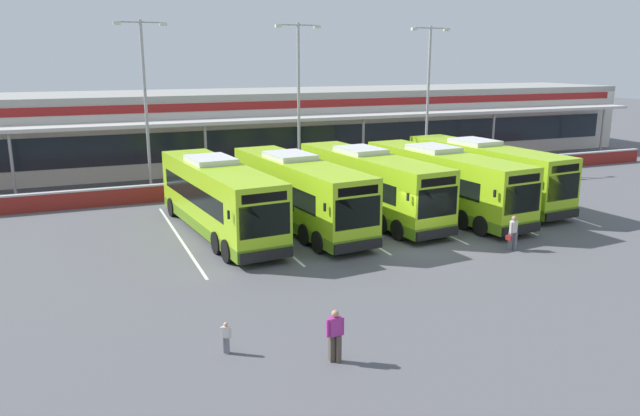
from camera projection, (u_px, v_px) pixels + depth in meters
name	position (u px, v px, depth m)	size (l,w,h in m)	color
ground_plane	(425.00, 247.00, 29.16)	(200.00, 200.00, 0.00)	#56565B
terminal_building	(258.00, 126.00, 52.62)	(70.00, 13.00, 6.00)	beige
red_barrier_wall	(312.00, 180.00, 42.05)	(60.00, 0.40, 1.10)	maroon
coach_bus_leftmost	(218.00, 199.00, 31.06)	(3.90, 12.34, 3.78)	#9ED11E
coach_bus_left_centre	(298.00, 193.00, 32.35)	(3.90, 12.34, 3.78)	#9ED11E
coach_bus_centre	(369.00, 185.00, 34.33)	(3.90, 12.34, 3.78)	#9ED11E
coach_bus_right_centre	(443.00, 183.00, 35.05)	(3.90, 12.34, 3.78)	#9ED11E
coach_bus_rightmost	(484.00, 174.00, 37.78)	(3.90, 12.34, 3.78)	#9ED11E
bay_stripe_far_west	(179.00, 237.00, 30.67)	(0.14, 13.00, 0.01)	silver
bay_stripe_west	(260.00, 229.00, 32.22)	(0.14, 13.00, 0.01)	silver
bay_stripe_mid_west	(334.00, 221.00, 33.77)	(0.14, 13.00, 0.01)	silver
bay_stripe_centre	(401.00, 214.00, 35.32)	(0.14, 13.00, 0.01)	silver
bay_stripe_mid_east	(462.00, 207.00, 36.88)	(0.14, 13.00, 0.01)	silver
bay_stripe_east	(519.00, 201.00, 38.43)	(0.14, 13.00, 0.01)	silver
pedestrian_with_handbag	(513.00, 232.00, 28.51)	(0.65, 0.38, 1.62)	slate
pedestrian_in_dark_coat	(335.00, 334.00, 17.95)	(0.53, 0.31, 1.62)	#4C4238
pedestrian_child	(226.00, 337.00, 18.54)	(0.32, 0.25, 1.00)	slate
lamp_post_west	(145.00, 96.00, 39.40)	(3.24, 0.28, 11.00)	#9E9EA3
lamp_post_centre	(299.00, 93.00, 42.70)	(3.24, 0.28, 11.00)	#9E9EA3
lamp_post_east	(428.00, 90.00, 46.88)	(3.24, 0.28, 11.00)	#9E9EA3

